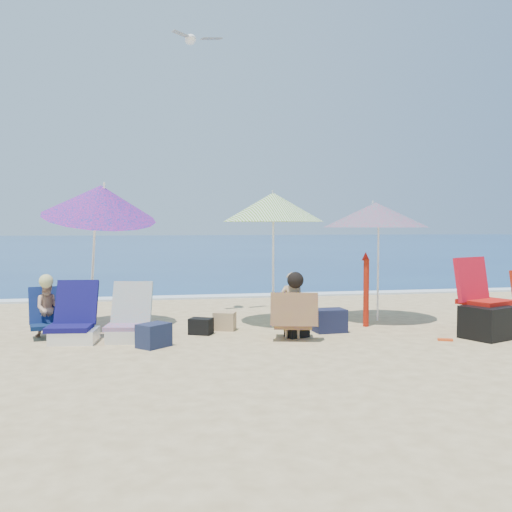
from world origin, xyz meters
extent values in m
plane|color=#D8BC84|center=(0.00, 0.00, 0.00)|extent=(120.00, 120.00, 0.00)
cube|color=navy|center=(0.00, 45.00, -0.05)|extent=(120.00, 80.00, 0.12)
cube|color=white|center=(0.00, 5.10, 0.02)|extent=(120.00, 0.50, 0.04)
cylinder|color=white|center=(1.81, 1.54, 0.89)|extent=(0.04, 0.04, 1.78)
cone|color=#D71C50|center=(1.79, 1.62, 1.71)|extent=(2.09, 2.09, 0.40)
cylinder|color=white|center=(1.77, 1.70, 1.89)|extent=(0.03, 0.03, 0.11)
cylinder|color=white|center=(0.09, 1.60, 0.95)|extent=(0.04, 0.04, 1.90)
cone|color=#519D18|center=(0.08, 1.59, 1.82)|extent=(1.75, 1.75, 0.45)
cylinder|color=white|center=(0.08, 1.57, 2.03)|extent=(0.03, 0.03, 0.12)
cylinder|color=white|center=(-2.66, 2.03, 0.98)|extent=(0.20, 0.50, 1.91)
cone|color=#C61C7D|center=(-2.52, 1.79, 1.90)|extent=(2.16, 2.20, 0.88)
cylinder|color=white|center=(-2.46, 1.72, 2.12)|extent=(0.05, 0.07, 0.13)
cylinder|color=#AA1D0C|center=(1.43, 1.09, 0.52)|extent=(0.09, 0.09, 1.03)
cone|color=red|center=(1.43, 1.13, 1.07)|extent=(0.12, 0.12, 0.13)
cube|color=#110D4C|center=(-2.86, 0.67, 0.20)|extent=(0.61, 0.55, 0.07)
cube|color=#0F0C47|center=(-2.80, 0.96, 0.50)|extent=(0.59, 0.39, 0.59)
cube|color=white|center=(-2.80, 0.68, 0.09)|extent=(0.63, 0.57, 0.18)
cube|color=#DB4D55|center=(-2.13, 0.62, 0.19)|extent=(0.61, 0.56, 0.06)
cube|color=#E87D51|center=(-2.06, 0.89, 0.48)|extent=(0.58, 0.40, 0.57)
cube|color=silver|center=(-2.09, 0.62, 0.09)|extent=(0.64, 0.58, 0.17)
cube|color=#AF130C|center=(2.81, 0.11, 0.47)|extent=(0.79, 0.76, 0.07)
cube|color=red|center=(2.66, 0.23, 0.78)|extent=(0.64, 0.40, 0.63)
cube|color=black|center=(2.69, -0.13, 0.22)|extent=(0.76, 0.73, 0.45)
imported|color=tan|center=(0.08, 0.40, 0.46)|extent=(0.37, 0.29, 0.91)
cube|color=#440D5F|center=(0.10, 0.42, 0.18)|extent=(0.60, 0.55, 0.06)
cube|color=#380E62|center=(0.06, 0.22, 0.42)|extent=(0.66, 0.36, 0.46)
sphere|color=black|center=(0.10, 0.29, 0.81)|extent=(0.22, 0.22, 0.22)
imported|color=tan|center=(-3.19, 1.16, 0.39)|extent=(0.43, 0.37, 0.79)
cube|color=#0B1C41|center=(-3.18, 1.05, 0.17)|extent=(0.55, 0.51, 0.06)
cube|color=#0C1A47|center=(-3.23, 1.27, 0.43)|extent=(0.52, 0.37, 0.51)
sphere|color=#CAC475|center=(-3.21, 1.09, 0.78)|extent=(0.19, 0.19, 0.19)
cube|color=#1C233E|center=(-1.78, 0.18, 0.15)|extent=(0.48, 0.47, 0.30)
cube|color=black|center=(-1.11, 0.94, 0.11)|extent=(0.38, 0.34, 0.23)
cube|color=tan|center=(-0.73, 1.20, 0.13)|extent=(0.37, 0.32, 0.27)
cube|color=#181B35|center=(0.74, 0.77, 0.17)|extent=(0.46, 0.36, 0.33)
cube|color=black|center=(0.17, 0.47, 0.11)|extent=(0.35, 0.30, 0.23)
cube|color=#D94616|center=(2.06, -0.15, 0.01)|extent=(0.21, 0.16, 0.03)
ellipsoid|color=white|center=(-1.08, 2.72, 4.65)|extent=(0.33, 0.42, 0.15)
cube|color=gray|center=(-1.21, 2.56, 4.68)|extent=(0.39, 0.25, 0.08)
cube|color=gray|center=(-0.73, 2.67, 4.68)|extent=(0.39, 0.25, 0.08)
camera|label=1|loc=(-1.92, -7.23, 1.54)|focal=40.85mm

